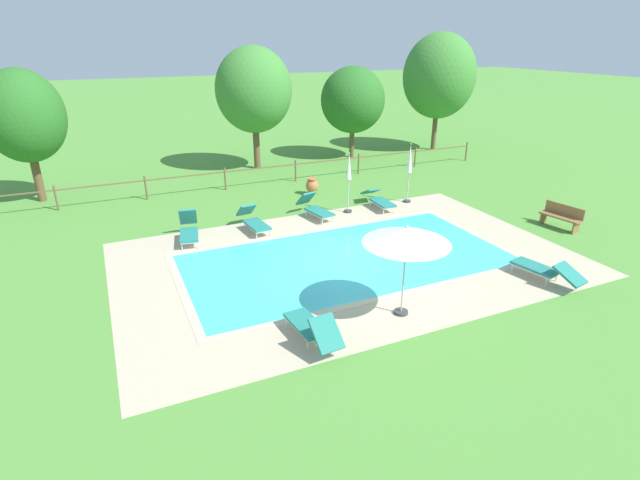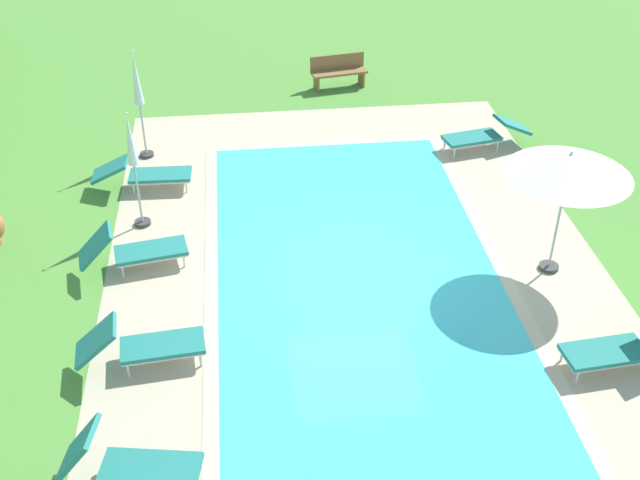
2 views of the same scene
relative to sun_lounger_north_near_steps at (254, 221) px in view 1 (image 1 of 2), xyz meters
The scene contains 20 objects.
ground_plane 4.16m from the sun_lounger_north_near_steps, 61.78° to the right, with size 160.00×160.00×0.00m, color #518E38.
pool_deck_paving 4.16m from the sun_lounger_north_near_steps, 61.78° to the right, with size 14.16×9.09×0.01m, color #BCAD8E.
swimming_pool_water 4.16m from the sun_lounger_north_near_steps, 61.78° to the right, with size 10.11×5.05×0.01m, color #42CCD6.
pool_coping_rim 4.16m from the sun_lounger_north_near_steps, 61.78° to the right, with size 10.59×5.53×0.01m.
sun_lounger_north_near_steps is the anchor object (origin of this frame).
sun_lounger_north_mid 9.77m from the sun_lounger_north_near_steps, 48.43° to the right, with size 1.00×2.15×0.70m.
sun_lounger_north_far 2.63m from the sun_lounger_north_near_steps, ahead, with size 0.93×2.00×0.93m.
sun_lounger_north_end 5.51m from the sun_lounger_north_near_steps, ahead, with size 0.67×2.09×0.71m.
sun_lounger_south_near_corner 2.33m from the sun_lounger_north_near_steps, behind, with size 0.91×1.90×1.01m.
sun_lounger_south_mid 7.39m from the sun_lounger_north_near_steps, 96.85° to the right, with size 0.77×1.99×0.91m.
patio_umbrella_open_foreground 7.58m from the sun_lounger_north_near_steps, 76.69° to the right, with size 2.16×2.16×2.43m.
patio_umbrella_closed_row_west 7.10m from the sun_lounger_north_near_steps, ahead, with size 0.32×0.32×2.53m.
patio_umbrella_closed_row_mid_west 4.24m from the sun_lounger_north_near_steps, ahead, with size 0.32×0.32×2.44m.
wooden_bench_lawn_side 11.34m from the sun_lounger_north_near_steps, 23.05° to the right, with size 0.70×1.55×0.87m.
terracotta_urn_near_fence 4.85m from the sun_lounger_north_near_steps, 40.43° to the left, with size 0.56×0.56×0.75m.
perimeter_fence 5.84m from the sun_lounger_north_near_steps, 69.12° to the left, with size 24.46×0.08×1.05m.
tree_far_west 10.71m from the sun_lounger_north_near_steps, 135.56° to the left, with size 3.20×3.20×5.47m.
tree_west_mid 17.25m from the sun_lounger_north_near_steps, 31.08° to the left, with size 4.29×4.29×6.86m.
tree_centre 9.88m from the sun_lounger_north_near_steps, 71.54° to the left, with size 3.90×3.90×6.21m.
tree_east_mid 12.84m from the sun_lounger_north_near_steps, 45.65° to the left, with size 3.62×3.62×5.09m.
Camera 1 is at (-6.64, -12.52, 6.59)m, focal length 27.40 mm.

